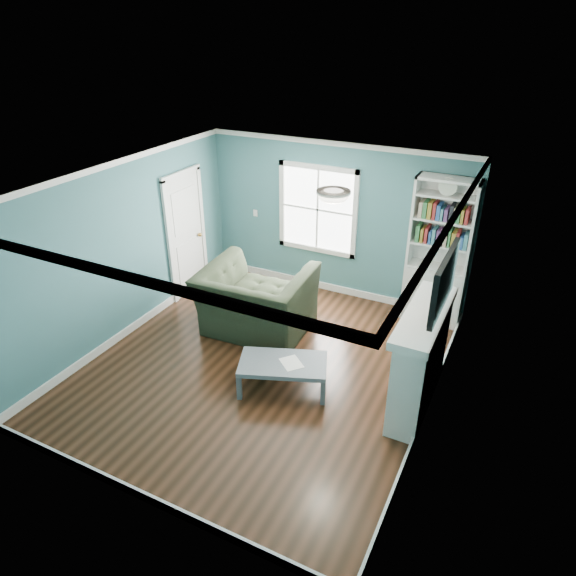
% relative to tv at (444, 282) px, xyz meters
% --- Properties ---
extents(floor, '(5.00, 5.00, 0.00)m').
position_rel_tv_xyz_m(floor, '(-2.20, -0.20, -1.72)').
color(floor, black).
rests_on(floor, ground).
extents(room_walls, '(5.00, 5.00, 5.00)m').
position_rel_tv_xyz_m(room_walls, '(-2.20, -0.20, -0.14)').
color(room_walls, '#3A6F73').
rests_on(room_walls, ground).
extents(trim, '(4.50, 5.00, 2.60)m').
position_rel_tv_xyz_m(trim, '(-2.20, -0.20, -0.49)').
color(trim, white).
rests_on(trim, ground).
extents(window, '(1.40, 0.06, 1.50)m').
position_rel_tv_xyz_m(window, '(-2.50, 2.29, -0.27)').
color(window, white).
rests_on(window, room_walls).
extents(bookshelf, '(0.90, 0.35, 2.31)m').
position_rel_tv_xyz_m(bookshelf, '(-0.43, 2.10, -0.80)').
color(bookshelf, silver).
rests_on(bookshelf, ground).
extents(fireplace, '(0.44, 1.58, 1.30)m').
position_rel_tv_xyz_m(fireplace, '(-0.12, 0.00, -1.09)').
color(fireplace, black).
rests_on(fireplace, ground).
extents(tv, '(0.06, 1.10, 0.65)m').
position_rel_tv_xyz_m(tv, '(0.00, 0.00, 0.00)').
color(tv, black).
rests_on(tv, fireplace).
extents(door, '(0.12, 0.98, 2.17)m').
position_rel_tv_xyz_m(door, '(-4.42, 1.20, -0.65)').
color(door, silver).
rests_on(door, ground).
extents(ceiling_fixture, '(0.38, 0.38, 0.15)m').
position_rel_tv_xyz_m(ceiling_fixture, '(-1.30, -0.10, 0.82)').
color(ceiling_fixture, white).
rests_on(ceiling_fixture, room_walls).
extents(light_switch, '(0.08, 0.01, 0.12)m').
position_rel_tv_xyz_m(light_switch, '(-3.70, 2.28, -0.52)').
color(light_switch, white).
rests_on(light_switch, room_walls).
extents(recliner, '(1.62, 1.10, 1.36)m').
position_rel_tv_xyz_m(recliner, '(-2.73, 0.58, -1.04)').
color(recliner, black).
rests_on(recliner, ground).
extents(coffee_table, '(1.25, 0.97, 0.40)m').
position_rel_tv_xyz_m(coffee_table, '(-1.74, -0.49, -1.37)').
color(coffee_table, '#484F57').
rests_on(coffee_table, ground).
extents(paper_sheet, '(0.38, 0.37, 0.00)m').
position_rel_tv_xyz_m(paper_sheet, '(-1.63, -0.46, -1.32)').
color(paper_sheet, white).
rests_on(paper_sheet, coffee_table).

